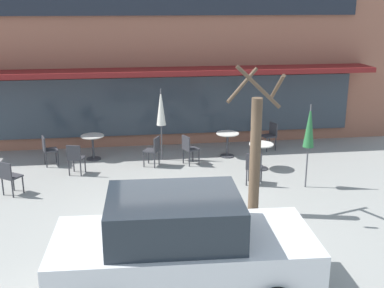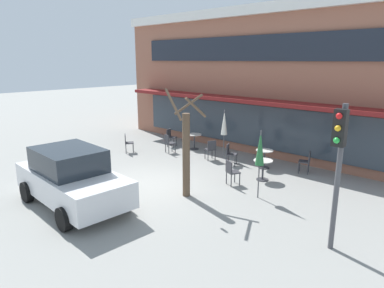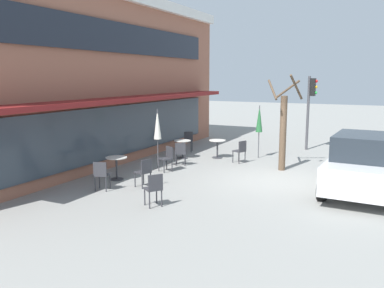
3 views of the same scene
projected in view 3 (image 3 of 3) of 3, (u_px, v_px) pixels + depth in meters
name	position (u px, v px, depth m)	size (l,w,h in m)	color
ground_plane	(275.00, 181.00, 13.24)	(80.00, 80.00, 0.00)	gray
building_facade	(44.00, 78.00, 17.08)	(16.29, 9.10, 6.65)	#935B47
cafe_table_near_wall	(183.00, 146.00, 16.89)	(0.70, 0.70, 0.76)	#333338
cafe_table_streetside	(217.00, 146.00, 16.96)	(0.70, 0.70, 0.76)	#333338
cafe_table_by_tree	(117.00, 164.00, 13.37)	(0.70, 0.70, 0.76)	#333338
patio_umbrella_green_folded	(157.00, 125.00, 14.88)	(0.28, 0.28, 2.20)	#4C4C51
patio_umbrella_cream_folded	(259.00, 119.00, 16.79)	(0.28, 0.28, 2.20)	#4C4C51
cafe_chair_0	(240.00, 150.00, 15.96)	(0.53, 0.53, 0.89)	#333338
cafe_chair_1	(144.00, 171.00, 12.43)	(0.50, 0.50, 0.89)	#333338
cafe_chair_2	(188.00, 140.00, 18.47)	(0.51, 0.51, 0.89)	#333338
cafe_chair_3	(101.00, 174.00, 12.06)	(0.50, 0.50, 0.89)	#333338
cafe_chair_4	(167.00, 157.00, 14.57)	(0.54, 0.54, 0.89)	#333338
cafe_chair_5	(181.00, 152.00, 15.49)	(0.53, 0.53, 0.89)	#333338
cafe_chair_6	(154.00, 187.00, 10.55)	(0.56, 0.56, 0.89)	#333338
parked_sedan	(365.00, 164.00, 11.69)	(4.27, 2.15, 1.76)	silver
street_tree	(283.00, 128.00, 14.59)	(1.12, 1.25, 3.45)	brown
traffic_light_pole	(311.00, 100.00, 18.57)	(0.26, 0.44, 3.40)	#47474C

